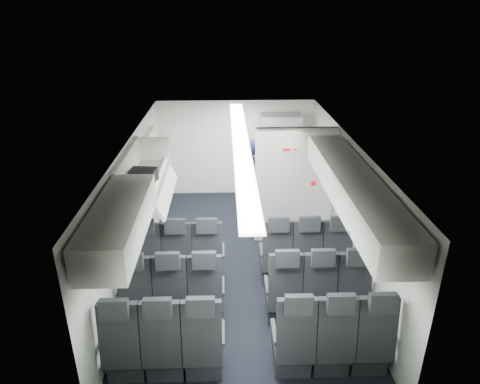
{
  "coord_description": "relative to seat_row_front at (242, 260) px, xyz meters",
  "views": [
    {
      "loc": [
        -0.24,
        -6.14,
        4.03
      ],
      "look_at": [
        0.0,
        0.4,
        1.15
      ],
      "focal_mm": 32.0,
      "sensor_mm": 36.0,
      "label": 1
    }
  ],
  "objects": [
    {
      "name": "papers",
      "position": [
        0.46,
        1.85,
        0.63
      ],
      "size": [
        0.18,
        0.07,
        0.12
      ],
      "primitive_type": "cube",
      "rotation": [
        0.0,
        0.0,
        0.28
      ],
      "color": "white",
      "rests_on": "flight_attendant"
    },
    {
      "name": "overhead_bin_right_rear",
      "position": [
        1.4,
        -1.47,
        1.46
      ],
      "size": [
        0.53,
        1.8,
        0.4
      ],
      "color": "silver",
      "rests_on": "cabin_shell"
    },
    {
      "name": "galley_unit",
      "position": [
        0.95,
        3.25,
        0.55
      ],
      "size": [
        0.85,
        0.52,
        1.9
      ],
      "color": "#939399",
      "rests_on": "cabin_shell"
    },
    {
      "name": "flight_attendant",
      "position": [
        0.27,
        1.9,
        0.48
      ],
      "size": [
        0.63,
        0.76,
        1.78
      ],
      "primitive_type": "imported",
      "rotation": [
        0.0,
        0.0,
        1.94
      ],
      "color": "black",
      "rests_on": "ground"
    },
    {
      "name": "seat_row_mid",
      "position": [
        0.0,
        -0.9,
        0.0
      ],
      "size": [
        3.33,
        0.56,
        1.24
      ],
      "color": "black",
      "rests_on": "cabin_shell"
    },
    {
      "name": "overhead_bin_right_front",
      "position": [
        1.4,
        0.28,
        1.46
      ],
      "size": [
        0.53,
        1.7,
        0.4
      ],
      "color": "silver",
      "rests_on": "cabin_shell"
    },
    {
      "name": "seat_row_front",
      "position": [
        0.0,
        0.0,
        0.0
      ],
      "size": [
        3.33,
        0.56,
        1.24
      ],
      "color": "black",
      "rests_on": "cabin_shell"
    },
    {
      "name": "boarding_door",
      "position": [
        -1.64,
        2.09,
        0.55
      ],
      "size": [
        0.12,
        1.27,
        1.86
      ],
      "color": "silver",
      "rests_on": "cabin_shell"
    },
    {
      "name": "overhead_bin_left_rear",
      "position": [
        -1.4,
        -1.47,
        1.46
      ],
      "size": [
        0.53,
        1.8,
        0.4
      ],
      "color": "silver",
      "rests_on": "cabin_shell"
    },
    {
      "name": "seat_row_rear",
      "position": [
        0.0,
        -1.8,
        0.0
      ],
      "size": [
        3.33,
        0.56,
        1.24
      ],
      "color": "black",
      "rests_on": "cabin_shell"
    },
    {
      "name": "carry_on_bag",
      "position": [
        -1.4,
        0.06,
        1.39
      ],
      "size": [
        0.39,
        0.3,
        0.22
      ],
      "primitive_type": "cube",
      "rotation": [
        0.0,
        0.0,
        -0.11
      ],
      "color": "black",
      "rests_on": "overhead_bin_left_front_open"
    },
    {
      "name": "overhead_bin_left_front_open",
      "position": [
        -1.44,
        0.28,
        1.33
      ],
      "size": [
        0.64,
        1.7,
        0.72
      ],
      "color": "#9E9E93",
      "rests_on": "cabin_shell"
    },
    {
      "name": "cabin_shell",
      "position": [
        0.0,
        0.53,
        0.72
      ],
      "size": [
        3.41,
        6.01,
        2.16
      ],
      "color": "black",
      "rests_on": "ground"
    },
    {
      "name": "bulkhead_partition",
      "position": [
        0.98,
        1.33,
        0.67
      ],
      "size": [
        1.4,
        0.15,
        2.13
      ],
      "color": "white",
      "rests_on": "cabin_shell"
    }
  ]
}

